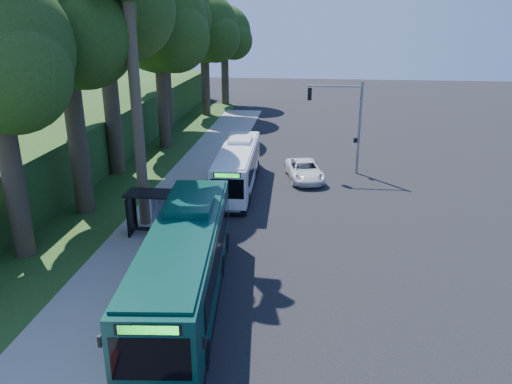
# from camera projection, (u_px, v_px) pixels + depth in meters

# --- Properties ---
(ground) EXTENTS (140.00, 140.00, 0.00)m
(ground) POSITION_uv_depth(u_px,v_px,m) (288.00, 220.00, 29.62)
(ground) COLOR black
(ground) RESTS_ON ground
(sidewalk) EXTENTS (4.50, 70.00, 0.12)m
(sidewalk) POSITION_uv_depth(u_px,v_px,m) (168.00, 214.00, 30.36)
(sidewalk) COLOR gray
(sidewalk) RESTS_ON ground
(red_curb) EXTENTS (0.25, 30.00, 0.13)m
(red_curb) POSITION_uv_depth(u_px,v_px,m) (189.00, 245.00, 26.37)
(red_curb) COLOR maroon
(red_curb) RESTS_ON ground
(grass_verge) EXTENTS (8.00, 70.00, 0.06)m
(grass_verge) POSITION_uv_depth(u_px,v_px,m) (110.00, 185.00, 35.64)
(grass_verge) COLOR #234719
(grass_verge) RESTS_ON ground
(bus_shelter) EXTENTS (3.20, 1.51, 2.55)m
(bus_shelter) POSITION_uv_depth(u_px,v_px,m) (152.00, 204.00, 27.09)
(bus_shelter) COLOR black
(bus_shelter) RESTS_ON ground
(stop_sign_pole) EXTENTS (0.35, 0.06, 3.17)m
(stop_sign_pole) POSITION_uv_depth(u_px,v_px,m) (175.00, 216.00, 24.80)
(stop_sign_pole) COLOR gray
(stop_sign_pole) RESTS_ON ground
(traffic_signal_pole) EXTENTS (4.10, 0.30, 7.00)m
(traffic_signal_pole) POSITION_uv_depth(u_px,v_px,m) (346.00, 116.00, 37.11)
(traffic_signal_pole) COLOR gray
(traffic_signal_pole) RESTS_ON ground
(hillside_backdrop) EXTENTS (24.00, 60.00, 8.80)m
(hillside_backdrop) POSITION_uv_depth(u_px,v_px,m) (10.00, 120.00, 45.66)
(hillside_backdrop) COLOR #234719
(hillside_backdrop) RESTS_ON ground
(tree_0) EXTENTS (8.40, 8.00, 15.70)m
(tree_0) POSITION_uv_depth(u_px,v_px,m) (64.00, 21.00, 27.13)
(tree_0) COLOR #382B1E
(tree_0) RESTS_ON ground
(tree_2) EXTENTS (8.82, 8.40, 15.12)m
(tree_2) POSITION_uv_depth(u_px,v_px,m) (160.00, 28.00, 42.30)
(tree_2) COLOR #382B1E
(tree_2) RESTS_ON ground
(tree_3) EXTENTS (10.08, 9.60, 17.28)m
(tree_3) POSITION_uv_depth(u_px,v_px,m) (163.00, 10.00, 49.49)
(tree_3) COLOR #382B1E
(tree_3) RESTS_ON ground
(tree_4) EXTENTS (8.40, 8.00, 14.14)m
(tree_4) POSITION_uv_depth(u_px,v_px,m) (205.00, 31.00, 57.48)
(tree_4) COLOR #382B1E
(tree_4) RESTS_ON ground
(tree_5) EXTENTS (7.35, 7.00, 12.86)m
(tree_5) POSITION_uv_depth(u_px,v_px,m) (225.00, 36.00, 65.13)
(tree_5) COLOR #382B1E
(tree_5) RESTS_ON ground
(white_bus) EXTENTS (2.61, 10.77, 3.19)m
(white_bus) POSITION_uv_depth(u_px,v_px,m) (238.00, 166.00, 34.76)
(white_bus) COLOR white
(white_bus) RESTS_ON ground
(teal_bus) EXTENTS (3.87, 12.98, 3.81)m
(teal_bus) POSITION_uv_depth(u_px,v_px,m) (185.00, 263.00, 20.63)
(teal_bus) COLOR #0A372E
(teal_bus) RESTS_ON ground
(pickup) EXTENTS (3.33, 5.43, 1.41)m
(pickup) POSITION_uv_depth(u_px,v_px,m) (304.00, 170.00, 36.79)
(pickup) COLOR white
(pickup) RESTS_ON ground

